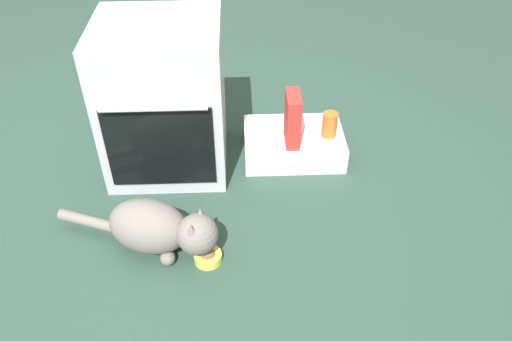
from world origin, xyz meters
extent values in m
plane|color=#284238|center=(0.00, 0.00, 0.00)|extent=(8.00, 8.00, 0.00)
cube|color=#B7BABF|center=(0.03, 0.45, 0.39)|extent=(0.60, 0.55, 0.79)
cube|color=black|center=(0.03, 0.16, 0.30)|extent=(0.51, 0.01, 0.43)
cylinder|color=silver|center=(0.03, 0.14, 0.53)|extent=(0.48, 0.02, 0.02)
cube|color=white|center=(0.71, 0.48, 0.07)|extent=(0.54, 0.38, 0.14)
cylinder|color=#D1D14C|center=(0.26, -0.28, 0.02)|extent=(0.12, 0.12, 0.04)
sphere|color=brown|center=(0.26, -0.28, 0.03)|extent=(0.07, 0.07, 0.07)
ellipsoid|color=slate|center=(0.00, -0.19, 0.14)|extent=(0.42, 0.35, 0.24)
sphere|color=slate|center=(0.22, -0.26, 0.15)|extent=(0.18, 0.18, 0.18)
cone|color=slate|center=(0.24, -0.22, 0.22)|extent=(0.06, 0.06, 0.08)
cone|color=slate|center=(0.20, -0.31, 0.22)|extent=(0.06, 0.06, 0.08)
cylinder|color=slate|center=(-0.29, -0.09, 0.07)|extent=(0.31, 0.15, 0.06)
sphere|color=slate|center=(0.13, -0.16, 0.03)|extent=(0.07, 0.07, 0.07)
sphere|color=slate|center=(0.08, -0.29, 0.03)|extent=(0.07, 0.07, 0.07)
cube|color=#B72D28|center=(0.68, 0.40, 0.28)|extent=(0.07, 0.18, 0.28)
cylinder|color=#D16023|center=(0.89, 0.44, 0.21)|extent=(0.08, 0.08, 0.14)
camera|label=1|loc=(0.41, -1.76, 1.73)|focal=35.47mm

